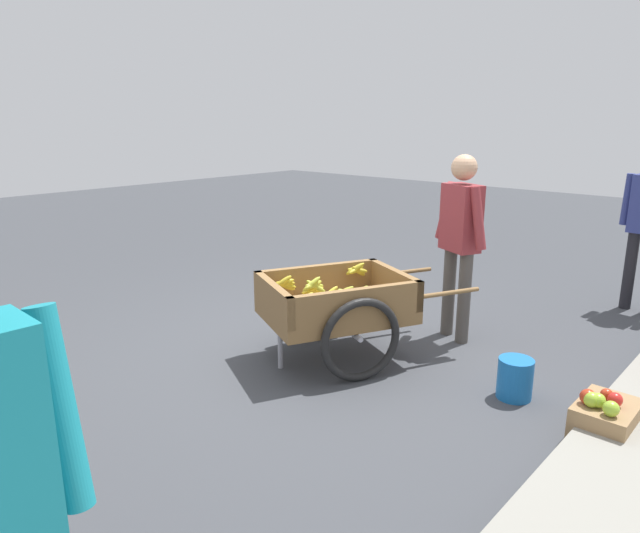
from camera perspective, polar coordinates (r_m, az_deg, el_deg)
ground_plane at (r=4.79m, az=-1.02°, el=-8.57°), size 24.00×24.00×0.00m
fruit_cart at (r=4.53m, az=1.59°, el=-4.04°), size 1.82×1.39×0.72m
vendor_person at (r=4.97m, az=13.81°, el=3.40°), size 0.33×0.57×1.60m
plastic_bucket at (r=4.24m, az=18.86°, el=-10.51°), size 0.24×0.24×0.29m
apple_crate at (r=3.97m, az=26.54°, el=-13.37°), size 0.44×0.32×0.32m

